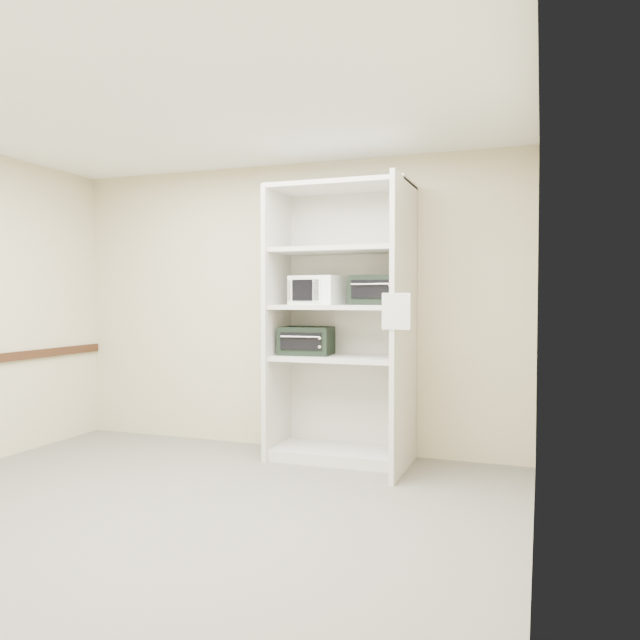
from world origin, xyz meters
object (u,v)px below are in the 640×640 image
(microwave, at_px, (317,290))
(toaster_oven_upper, at_px, (379,290))
(shelving_unit, at_px, (346,332))
(toaster_oven_lower, at_px, (306,341))

(microwave, height_order, toaster_oven_upper, same)
(microwave, bearing_deg, shelving_unit, 3.70)
(shelving_unit, height_order, toaster_oven_lower, shelving_unit)
(toaster_oven_upper, relative_size, toaster_oven_lower, 0.99)
(microwave, distance_m, toaster_oven_upper, 0.56)
(toaster_oven_upper, distance_m, toaster_oven_lower, 0.80)
(microwave, bearing_deg, toaster_oven_lower, -171.11)
(microwave, xyz_separation_m, toaster_oven_lower, (-0.10, -0.00, -0.45))
(shelving_unit, distance_m, microwave, 0.46)
(toaster_oven_upper, bearing_deg, toaster_oven_lower, -169.94)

